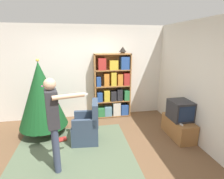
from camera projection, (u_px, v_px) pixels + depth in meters
name	position (u px, v px, depth m)	size (l,w,h in m)	color
ground_plane	(90.00, 151.00, 3.54)	(14.00, 14.00, 0.00)	brown
wall_back	(84.00, 73.00, 4.96)	(8.00, 0.10, 2.60)	silver
wall_right	(201.00, 84.00, 3.62)	(0.10, 8.00, 2.60)	silver
area_rug	(73.00, 152.00, 3.50)	(2.33, 2.10, 0.01)	#56664C
bookshelf	(113.00, 88.00, 5.01)	(1.03, 0.29, 1.84)	#A8703D
tv_stand	(178.00, 128.00, 4.06)	(0.41, 0.90, 0.43)	#996638
television	(180.00, 110.00, 3.94)	(0.44, 0.50, 0.44)	#28282D
game_remote	(181.00, 124.00, 3.72)	(0.04, 0.12, 0.02)	white
christmas_tree	(41.00, 95.00, 4.00)	(1.10, 1.10, 1.80)	#4C3323
armchair	(87.00, 127.00, 3.84)	(0.62, 0.61, 0.92)	#334256
standing_person	(53.00, 118.00, 2.82)	(0.69, 0.46, 1.61)	#38425B
table_lamp	(123.00, 50.00, 4.78)	(0.20, 0.20, 0.18)	#473828
book_pile_near_tree	(63.00, 139.00, 3.93)	(0.21, 0.19, 0.05)	gold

